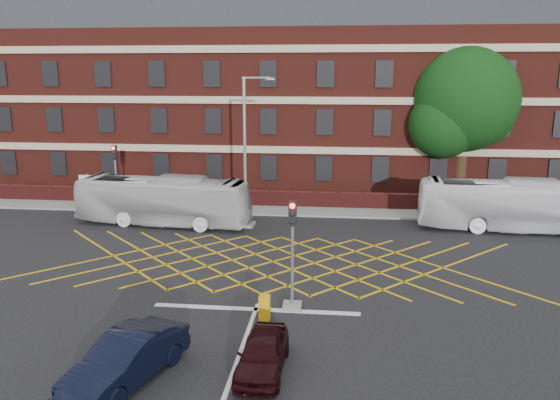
# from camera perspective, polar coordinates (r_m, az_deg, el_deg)

# --- Properties ---
(ground) EXTENTS (120.00, 120.00, 0.00)m
(ground) POSITION_cam_1_polar(r_m,az_deg,el_deg) (24.62, -1.31, -8.01)
(ground) COLOR black
(ground) RESTS_ON ground
(victorian_building) EXTENTS (51.00, 12.17, 20.40)m
(victorian_building) POSITION_cam_1_polar(r_m,az_deg,el_deg) (44.85, 2.68, 11.80)
(victorian_building) COLOR #541C15
(victorian_building) RESTS_ON ground
(boundary_wall) EXTENTS (56.00, 0.50, 1.10)m
(boundary_wall) POSITION_cam_1_polar(r_m,az_deg,el_deg) (36.84, 1.31, 0.08)
(boundary_wall) COLOR #4F1615
(boundary_wall) RESTS_ON ground
(far_pavement) EXTENTS (60.00, 3.00, 0.12)m
(far_pavement) POSITION_cam_1_polar(r_m,az_deg,el_deg) (35.99, 1.17, -1.04)
(far_pavement) COLOR slate
(far_pavement) RESTS_ON ground
(box_junction_hatching) EXTENTS (8.22, 8.22, 0.02)m
(box_junction_hatching) POSITION_cam_1_polar(r_m,az_deg,el_deg) (26.47, -0.74, -6.44)
(box_junction_hatching) COLOR #CC990C
(box_junction_hatching) RESTS_ON ground
(stop_line) EXTENTS (8.00, 0.30, 0.02)m
(stop_line) POSITION_cam_1_polar(r_m,az_deg,el_deg) (21.42, -2.54, -11.34)
(stop_line) COLOR silver
(stop_line) RESTS_ON ground
(bus_left) EXTENTS (10.69, 3.68, 2.92)m
(bus_left) POSITION_cam_1_polar(r_m,az_deg,el_deg) (33.23, -12.15, -0.06)
(bus_left) COLOR silver
(bus_left) RESTS_ON ground
(bus_right) EXTENTS (10.81, 3.25, 2.97)m
(bus_right) POSITION_cam_1_polar(r_m,az_deg,el_deg) (33.97, 23.20, -0.51)
(bus_right) COLOR white
(bus_right) RESTS_ON ground
(car_navy) EXTENTS (2.82, 4.67, 1.45)m
(car_navy) POSITION_cam_1_polar(r_m,az_deg,el_deg) (17.21, -15.75, -15.68)
(car_navy) COLOR black
(car_navy) RESTS_ON ground
(car_maroon) EXTENTS (1.47, 3.46, 1.17)m
(car_maroon) POSITION_cam_1_polar(r_m,az_deg,el_deg) (17.19, -1.84, -15.72)
(car_maroon) COLOR black
(car_maroon) RESTS_ON ground
(deciduous_tree) EXTENTS (7.47, 7.16, 10.68)m
(deciduous_tree) POSITION_cam_1_polar(r_m,az_deg,el_deg) (39.99, 18.67, 9.19)
(deciduous_tree) COLOR black
(deciduous_tree) RESTS_ON ground
(traffic_light_near) EXTENTS (0.70, 0.70, 4.27)m
(traffic_light_near) POSITION_cam_1_polar(r_m,az_deg,el_deg) (20.82, 1.29, -6.85)
(traffic_light_near) COLOR slate
(traffic_light_near) RESTS_ON ground
(traffic_light_far) EXTENTS (0.70, 0.70, 4.27)m
(traffic_light_far) POSITION_cam_1_polar(r_m,az_deg,el_deg) (37.55, -16.71, 1.66)
(traffic_light_far) COLOR slate
(traffic_light_far) RESTS_ON ground
(street_lamp) EXTENTS (2.25, 1.00, 8.66)m
(street_lamp) POSITION_cam_1_polar(r_m,az_deg,el_deg) (31.79, -3.53, 2.39)
(street_lamp) COLOR slate
(street_lamp) RESTS_ON ground
(direction_signs) EXTENTS (1.10, 0.16, 2.20)m
(direction_signs) POSITION_cam_1_polar(r_m,az_deg,el_deg) (39.37, -19.47, 1.40)
(direction_signs) COLOR gray
(direction_signs) RESTS_ON ground
(utility_cabinet) EXTENTS (0.40, 0.40, 0.92)m
(utility_cabinet) POSITION_cam_1_polar(r_m,az_deg,el_deg) (20.45, -1.63, -11.17)
(utility_cabinet) COLOR orange
(utility_cabinet) RESTS_ON ground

